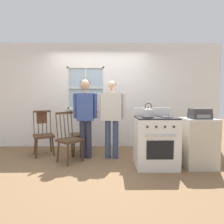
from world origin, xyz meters
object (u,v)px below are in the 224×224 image
object	(u,v)px
stove	(155,141)
side_counter	(198,143)
handbag	(42,117)
chair_center_cluster	(69,140)
chair_by_window	(44,135)
potted_plant	(78,107)
kettle	(148,112)
person_teen_center	(112,112)
chair_near_wall	(81,134)
stereo	(200,114)
person_elderly_left	(85,110)

from	to	relation	value
stove	side_counter	world-z (taller)	stove
handbag	chair_center_cluster	bearing A→B (deg)	-38.80
chair_by_window	potted_plant	bearing A→B (deg)	16.67
chair_center_cluster	side_counter	world-z (taller)	chair_center_cluster
kettle	handbag	bearing A→B (deg)	155.86
chair_center_cluster	handbag	distance (m)	1.08
person_teen_center	stove	world-z (taller)	person_teen_center
chair_center_cluster	potted_plant	bearing A→B (deg)	41.63
kettle	side_counter	world-z (taller)	kettle
chair_near_wall	person_teen_center	size ratio (longest dim) A/B	0.61
person_teen_center	stove	distance (m)	1.05
chair_near_wall	handbag	size ratio (longest dim) A/B	3.25
kettle	stereo	bearing A→B (deg)	4.32
chair_by_window	kettle	world-z (taller)	kettle
person_elderly_left	side_counter	bearing A→B (deg)	-16.27
chair_by_window	person_elderly_left	distance (m)	1.15
potted_plant	kettle	bearing A→B (deg)	-44.09
potted_plant	side_counter	world-z (taller)	potted_plant
side_counter	stereo	distance (m)	0.54
chair_center_cluster	stereo	distance (m)	2.53
person_elderly_left	stereo	world-z (taller)	person_elderly_left
person_teen_center	potted_plant	world-z (taller)	person_teen_center
person_elderly_left	person_teen_center	bearing A→B (deg)	-5.54
person_elderly_left	kettle	world-z (taller)	person_elderly_left
handbag	side_counter	xyz separation A→B (m)	(3.24, -0.93, -0.38)
chair_by_window	person_elderly_left	size ratio (longest dim) A/B	0.60
chair_center_cluster	kettle	size ratio (longest dim) A/B	4.04
kettle	side_counter	bearing A→B (deg)	5.56
chair_by_window	handbag	distance (m)	0.45
person_teen_center	chair_center_cluster	bearing A→B (deg)	-158.04
kettle	stereo	distance (m)	0.96
potted_plant	stove	bearing A→B (deg)	-38.49
chair_center_cluster	potted_plant	size ratio (longest dim) A/B	3.86
stove	stereo	world-z (taller)	stove
side_counter	stereo	size ratio (longest dim) A/B	2.65
potted_plant	stereo	xyz separation A→B (m)	(2.47, -1.40, -0.08)
person_elderly_left	stove	bearing A→B (deg)	-21.99
person_teen_center	chair_by_window	bearing A→B (deg)	-179.14
handbag	chair_near_wall	bearing A→B (deg)	-5.93
stove	potted_plant	bearing A→B (deg)	141.51
chair_near_wall	chair_center_cluster	xyz separation A→B (m)	(-0.15, -0.53, 0.00)
chair_center_cluster	side_counter	bearing A→B (deg)	-56.35
stove	potted_plant	size ratio (longest dim) A/B	4.20
chair_center_cluster	potted_plant	distance (m)	1.24
side_counter	stereo	bearing A→B (deg)	-90.00
chair_by_window	chair_near_wall	distance (m)	0.83
chair_near_wall	person_elderly_left	distance (m)	0.68
chair_center_cluster	person_teen_center	xyz separation A→B (m)	(0.86, 0.18, 0.54)
chair_near_wall	person_elderly_left	xyz separation A→B (m)	(0.15, -0.32, 0.58)
potted_plant	handbag	size ratio (longest dim) A/B	0.84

